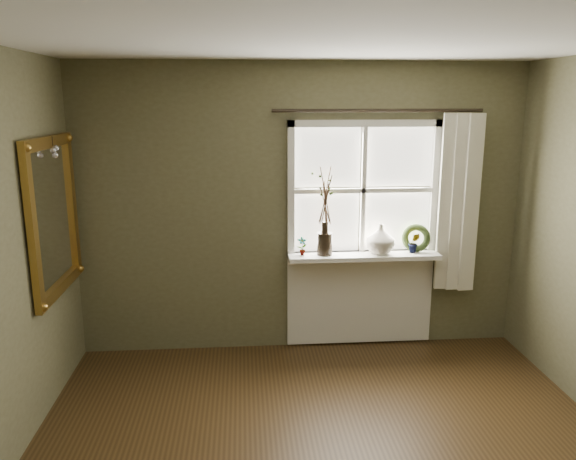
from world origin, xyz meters
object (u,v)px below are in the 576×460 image
(wreath, at_px, (416,241))
(gilt_mirror, at_px, (54,216))
(dark_jug, at_px, (325,244))
(cream_vase, at_px, (380,239))

(wreath, relative_size, gilt_mirror, 0.21)
(gilt_mirror, bearing_deg, wreath, 9.93)
(dark_jug, height_order, gilt_mirror, gilt_mirror)
(cream_vase, distance_m, wreath, 0.34)
(wreath, bearing_deg, cream_vase, -157.94)
(dark_jug, distance_m, gilt_mirror, 2.25)
(dark_jug, relative_size, cream_vase, 0.74)
(dark_jug, xyz_separation_m, wreath, (0.84, 0.04, -0.00))
(wreath, height_order, gilt_mirror, gilt_mirror)
(wreath, distance_m, gilt_mirror, 3.07)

